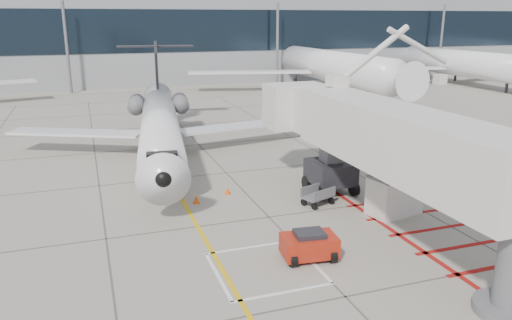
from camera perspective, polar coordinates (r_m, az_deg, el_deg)
name	(u,v)px	position (r m, az deg, el deg)	size (l,w,h in m)	color
ground_plane	(301,250)	(22.25, 5.13, -10.25)	(260.00, 260.00, 0.00)	gray
regional_jet	(159,111)	(34.15, -11.00, 5.50)	(22.89, 28.87, 7.56)	silver
jet_bridge	(399,153)	(23.18, 16.02, 0.75)	(9.40, 19.84, 7.94)	silver
pushback_tug	(309,244)	(21.29, 6.09, -9.56)	(2.27, 1.42, 1.32)	#A82110
baggage_cart	(318,196)	(27.26, 7.07, -4.06)	(1.67, 1.06, 1.06)	#58585D
ground_power_unit	(395,195)	(26.66, 15.55, -3.83)	(2.64, 1.54, 2.09)	silver
cone_nose	(196,199)	(27.58, -6.83, -4.45)	(0.34, 0.34, 0.48)	#DA4B0B
cone_side	(228,190)	(28.82, -3.27, -3.48)	(0.33, 0.33, 0.45)	#E3490B
terminal_building	(190,35)	(90.09, -7.51, 14.01)	(180.00, 28.00, 14.00)	gray
terminal_glass_band	(210,31)	(76.36, -5.31, 14.51)	(180.00, 0.10, 6.00)	black
bg_aircraft_c	(323,45)	(71.76, 7.61, 12.92)	(37.24, 41.38, 12.41)	silver
bg_aircraft_d	(452,45)	(83.95, 21.52, 12.09)	(34.51, 38.35, 11.50)	silver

